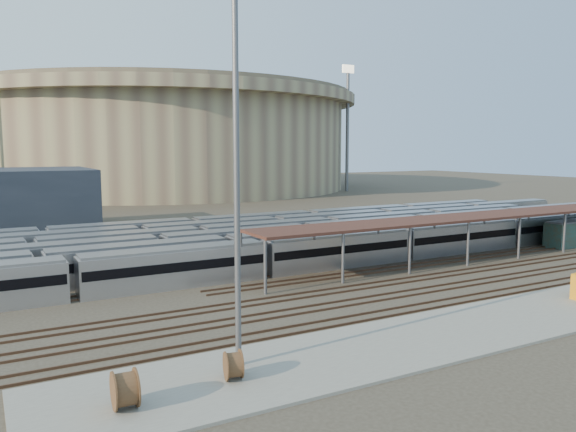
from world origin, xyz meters
The scene contains 11 objects.
ground centered at (0.00, 0.00, 0.00)m, with size 420.00×420.00×0.00m, color #383026.
apron centered at (-5.00, -15.00, 0.10)m, with size 50.00×9.00×0.20m, color gray.
subway_trains centered at (-2.29, 18.50, 1.80)m, with size 124.75×23.90×3.60m.
inspection_shed centered at (22.00, 4.00, 4.98)m, with size 60.30×6.00×5.30m.
empty_tracks centered at (0.00, -5.00, 0.09)m, with size 170.00×9.62×0.18m.
stadium centered at (25.00, 140.00, 16.47)m, with size 124.00×124.00×32.50m.
floodlight_2 centered at (70.00, 100.00, 20.65)m, with size 4.00×1.00×38.40m.
floodlight_3 centered at (-10.00, 160.00, 20.65)m, with size 4.00×1.00×38.40m.
cable_reel_west centered at (-18.37, -15.25, 1.04)m, with size 1.68×1.68×0.93m, color brown.
cable_reel_east centered at (-24.61, -15.94, 1.21)m, with size 2.02×2.02×1.12m, color brown.
yard_light_pole centered at (-17.25, -13.46, 11.69)m, with size 0.82×0.36×22.81m.
Camera 1 is at (-30.52, -43.59, 13.31)m, focal length 35.00 mm.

